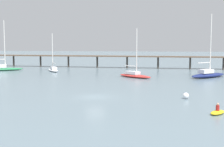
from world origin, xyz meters
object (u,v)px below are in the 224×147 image
(sailboat_green, at_px, (3,68))
(sailboat_navy, at_px, (208,74))
(pier, at_px, (192,53))
(sailboat_red, at_px, (135,75))
(sailboat_white, at_px, (53,69))
(dinghy_yellow, at_px, (218,112))
(mooring_buoy_inner, at_px, (186,96))

(sailboat_green, distance_m, sailboat_navy, 49.51)
(pier, relative_size, sailboat_navy, 6.76)
(sailboat_red, bearing_deg, sailboat_navy, 6.28)
(pier, bearing_deg, sailboat_white, -161.75)
(sailboat_white, distance_m, sailboat_navy, 36.58)
(dinghy_yellow, xyz_separation_m, mooring_buoy_inner, (-2.38, 8.48, 0.17))
(sailboat_white, xyz_separation_m, dinghy_yellow, (31.25, -42.73, -0.36))
(sailboat_green, xyz_separation_m, mooring_buoy_inner, (42.07, -34.40, -0.34))
(sailboat_red, distance_m, mooring_buoy_inner, 25.01)
(pier, xyz_separation_m, sailboat_white, (-34.38, -11.33, -3.66))
(sailboat_red, distance_m, sailboat_navy, 14.85)
(pier, bearing_deg, sailboat_navy, -86.97)
(sailboat_red, bearing_deg, mooring_buoy_inner, -70.95)
(sailboat_white, bearing_deg, mooring_buoy_inner, -49.88)
(sailboat_green, height_order, dinghy_yellow, sailboat_green)
(pier, relative_size, sailboat_red, 8.73)
(sailboat_white, relative_size, sailboat_green, 0.74)
(sailboat_red, xyz_separation_m, mooring_buoy_inner, (8.16, -23.64, -0.20))
(dinghy_yellow, distance_m, mooring_buoy_inner, 8.81)
(mooring_buoy_inner, bearing_deg, pier, 83.10)
(sailboat_white, distance_m, dinghy_yellow, 52.93)
(sailboat_white, distance_m, mooring_buoy_inner, 44.79)
(sailboat_red, relative_size, sailboat_green, 0.79)
(sailboat_red, xyz_separation_m, sailboat_green, (-33.91, 10.76, 0.15))
(mooring_buoy_inner, bearing_deg, dinghy_yellow, -74.32)
(sailboat_red, height_order, sailboat_navy, sailboat_navy)
(sailboat_white, bearing_deg, dinghy_yellow, -53.82)
(sailboat_red, height_order, mooring_buoy_inner, sailboat_red)
(dinghy_yellow, bearing_deg, sailboat_green, 136.03)
(sailboat_green, height_order, mooring_buoy_inner, sailboat_green)
(sailboat_red, relative_size, sailboat_navy, 0.77)
(sailboat_white, height_order, dinghy_yellow, sailboat_white)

